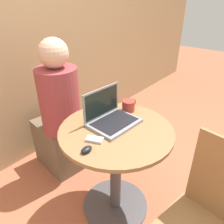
{
  "coord_description": "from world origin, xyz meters",
  "views": [
    {
      "loc": [
        -0.93,
        -0.73,
        1.51
      ],
      "look_at": [
        0.02,
        0.05,
        0.84
      ],
      "focal_mm": 35.0,
      "sensor_mm": 36.0,
      "label": 1
    }
  ],
  "objects_px": {
    "laptop": "(110,116)",
    "cell_phone": "(95,139)",
    "chair_empty": "(206,224)",
    "person_seated": "(59,120)"
  },
  "relations": [
    {
      "from": "laptop",
      "to": "chair_empty",
      "type": "xyz_separation_m",
      "value": [
        -0.12,
        -0.74,
        -0.31
      ]
    },
    {
      "from": "laptop",
      "to": "cell_phone",
      "type": "distance_m",
      "value": 0.23
    },
    {
      "from": "chair_empty",
      "to": "person_seated",
      "type": "relative_size",
      "value": 0.74
    },
    {
      "from": "cell_phone",
      "to": "chair_empty",
      "type": "relative_size",
      "value": 0.12
    },
    {
      "from": "person_seated",
      "to": "laptop",
      "type": "bearing_deg",
      "value": -90.17
    },
    {
      "from": "cell_phone",
      "to": "person_seated",
      "type": "relative_size",
      "value": 0.09
    },
    {
      "from": "laptop",
      "to": "person_seated",
      "type": "distance_m",
      "value": 0.64
    },
    {
      "from": "cell_phone",
      "to": "person_seated",
      "type": "xyz_separation_m",
      "value": [
        0.22,
        0.65,
        -0.22
      ]
    },
    {
      "from": "cell_phone",
      "to": "person_seated",
      "type": "bearing_deg",
      "value": 71.14
    },
    {
      "from": "person_seated",
      "to": "cell_phone",
      "type": "bearing_deg",
      "value": -108.86
    }
  ]
}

